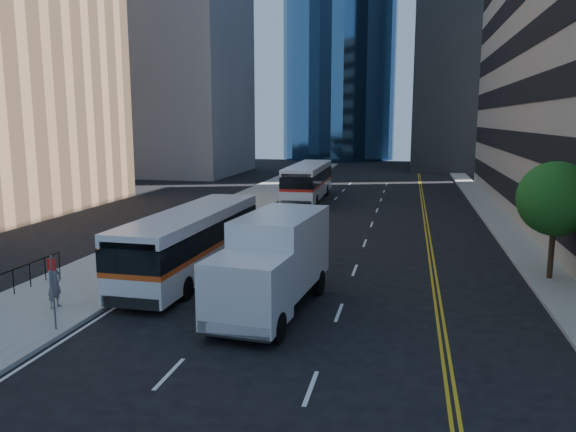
% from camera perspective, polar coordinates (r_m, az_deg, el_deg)
% --- Properties ---
extents(ground, '(160.00, 160.00, 0.00)m').
position_cam_1_polar(ground, '(19.15, 2.93, -11.63)').
color(ground, black).
rests_on(ground, ground).
extents(sidewalk_west, '(5.00, 90.00, 0.15)m').
position_cam_1_polar(sidewalk_west, '(45.17, -5.12, 0.93)').
color(sidewalk_west, gray).
rests_on(sidewalk_west, ground).
extents(sidewalk_east, '(2.00, 90.00, 0.15)m').
position_cam_1_polar(sidewalk_east, '(43.60, 20.17, 0.05)').
color(sidewalk_east, gray).
rests_on(sidewalk_east, ground).
extents(midrise_west, '(18.00, 18.00, 35.00)m').
position_cam_1_polar(midrise_west, '(76.85, -12.15, 17.42)').
color(midrise_west, gray).
rests_on(midrise_west, ground).
extents(street_tree, '(3.20, 3.20, 5.10)m').
position_cam_1_polar(street_tree, '(26.55, 25.54, 1.58)').
color(street_tree, '#332114').
rests_on(street_tree, sidewalk_east).
extents(bus_front, '(2.78, 11.53, 2.96)m').
position_cam_1_polar(bus_front, '(25.66, -9.66, -2.45)').
color(bus_front, silver).
rests_on(bus_front, ground).
extents(bus_rear, '(2.87, 12.16, 3.12)m').
position_cam_1_polar(bus_rear, '(49.22, 2.07, 3.61)').
color(bus_rear, white).
rests_on(bus_rear, ground).
extents(box_truck, '(3.17, 7.49, 3.49)m').
position_cam_1_polar(box_truck, '(20.55, -1.53, -4.72)').
color(box_truck, silver).
rests_on(box_truck, ground).
extents(pedestrian, '(0.48, 0.69, 1.82)m').
position_cam_1_polar(pedestrian, '(22.36, -22.65, -6.36)').
color(pedestrian, slate).
rests_on(pedestrian, sidewalk_west).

